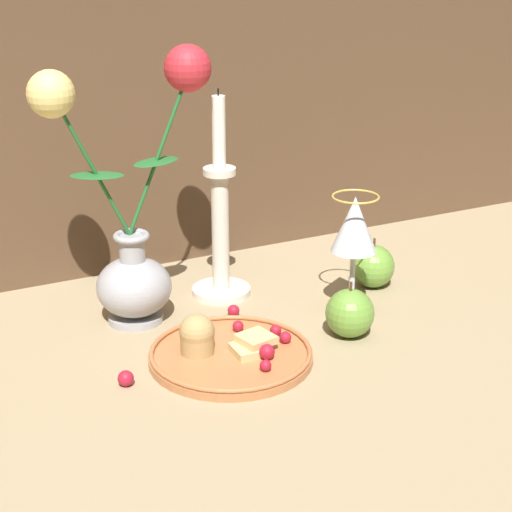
% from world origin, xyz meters
% --- Properties ---
extents(ground_plane, '(2.40, 2.40, 0.00)m').
position_xyz_m(ground_plane, '(0.00, 0.00, 0.00)').
color(ground_plane, '#9E8966').
rests_on(ground_plane, ground).
extents(vase, '(0.24, 0.10, 0.37)m').
position_xyz_m(vase, '(-0.12, 0.12, 0.14)').
color(vase, '#A3A3A8').
rests_on(vase, ground_plane).
extents(plate_with_pastries, '(0.21, 0.21, 0.06)m').
position_xyz_m(plate_with_pastries, '(-0.05, -0.05, 0.01)').
color(plate_with_pastries, '#B77042').
rests_on(plate_with_pastries, ground_plane).
extents(wine_glass, '(0.07, 0.07, 0.17)m').
position_xyz_m(wine_glass, '(0.17, 0.01, 0.12)').
color(wine_glass, silver).
rests_on(wine_glass, ground_plane).
extents(candlestick, '(0.09, 0.09, 0.31)m').
position_xyz_m(candlestick, '(0.03, 0.14, 0.10)').
color(candlestick, silver).
rests_on(candlestick, ground_plane).
extents(apple_beside_vase, '(0.07, 0.07, 0.08)m').
position_xyz_m(apple_beside_vase, '(0.24, 0.07, 0.03)').
color(apple_beside_vase, '#669938').
rests_on(apple_beside_vase, ground_plane).
extents(apple_near_glass, '(0.07, 0.07, 0.08)m').
position_xyz_m(apple_near_glass, '(0.12, -0.06, 0.03)').
color(apple_near_glass, '#669938').
rests_on(apple_near_glass, ground_plane).
extents(berry_near_plate, '(0.02, 0.02, 0.02)m').
position_xyz_m(berry_near_plate, '(-0.19, -0.05, 0.01)').
color(berry_near_plate, '#AD192D').
rests_on(berry_near_plate, ground_plane).
extents(berry_front_center, '(0.02, 0.02, 0.02)m').
position_xyz_m(berry_front_center, '(0.01, 0.06, 0.01)').
color(berry_front_center, '#AD192D').
rests_on(berry_front_center, ground_plane).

